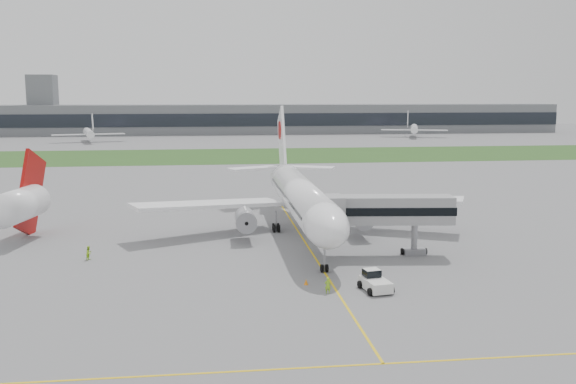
{
  "coord_description": "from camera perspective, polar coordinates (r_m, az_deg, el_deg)",
  "views": [
    {
      "loc": [
        -12.74,
        -84.48,
        20.31
      ],
      "look_at": [
        -2.07,
        2.0,
        6.61
      ],
      "focal_mm": 40.0,
      "sensor_mm": 36.0,
      "label": 1
    }
  ],
  "objects": [
    {
      "name": "safety_cone_right",
      "position": [
        68.83,
        8.71,
        -8.08
      ],
      "size": [
        0.42,
        0.42,
        0.58
      ],
      "primitive_type": "cone",
      "color": "orange",
      "rests_on": "ground"
    },
    {
      "name": "ground",
      "position": [
        87.81,
        1.5,
        -4.44
      ],
      "size": [
        600.0,
        600.0,
        0.0
      ],
      "primitive_type": "plane",
      "color": "gray",
      "rests_on": "ground"
    },
    {
      "name": "terminal_building",
      "position": [
        314.89,
        -4.74,
        6.48
      ],
      "size": [
        320.0,
        22.3,
        14.0
      ],
      "color": "slate",
      "rests_on": "ground"
    },
    {
      "name": "control_tower",
      "position": [
        326.4,
        -20.79,
        4.79
      ],
      "size": [
        12.0,
        12.0,
        56.0
      ],
      "primitive_type": null,
      "color": "slate",
      "rests_on": "ground"
    },
    {
      "name": "safety_cone_left",
      "position": [
        68.7,
        1.62,
        -8.0
      ],
      "size": [
        0.45,
        0.45,
        0.62
      ],
      "primitive_type": "cone",
      "color": "orange",
      "rests_on": "ground"
    },
    {
      "name": "jet_bridge",
      "position": [
        79.92,
        8.26,
        -1.65
      ],
      "size": [
        17.01,
        5.15,
        7.78
      ],
      "rotation": [
        0.0,
        0.0,
        -0.11
      ],
      "color": "gray",
      "rests_on": "ground"
    },
    {
      "name": "distant_aircraft_left",
      "position": [
        272.14,
        -17.26,
        4.25
      ],
      "size": [
        33.36,
        30.89,
        10.83
      ],
      "primitive_type": null,
      "rotation": [
        0.0,
        0.0,
        0.23
      ],
      "color": "white",
      "rests_on": "ground"
    },
    {
      "name": "ground_crew_near",
      "position": [
        65.81,
        3.55,
        -8.29
      ],
      "size": [
        0.63,
        0.43,
        1.68
      ],
      "primitive_type": "imported",
      "rotation": [
        0.0,
        0.0,
        3.1
      ],
      "color": "#89CA21",
      "rests_on": "ground"
    },
    {
      "name": "neighbor_aircraft",
      "position": [
        94.84,
        -22.66,
        -0.96
      ],
      "size": [
        6.26,
        16.09,
        12.99
      ],
      "rotation": [
        0.0,
        0.0,
        -0.2
      ],
      "color": "#A30B09",
      "rests_on": "ground"
    },
    {
      "name": "distant_aircraft_right",
      "position": [
        293.31,
        11.14,
        4.8
      ],
      "size": [
        35.65,
        33.44,
        11.15
      ],
      "primitive_type": null,
      "rotation": [
        0.0,
        0.0,
        -0.31
      ],
      "color": "white",
      "rests_on": "ground"
    },
    {
      "name": "pushback_tug",
      "position": [
        67.34,
        7.7,
        -7.87
      ],
      "size": [
        3.21,
        4.27,
        2.03
      ],
      "rotation": [
        0.0,
        0.0,
        0.16
      ],
      "color": "white",
      "rests_on": "ground"
    },
    {
      "name": "airliner",
      "position": [
        91.43,
        1.07,
        -0.29
      ],
      "size": [
        48.13,
        53.95,
        17.88
      ],
      "color": "white",
      "rests_on": "ground"
    },
    {
      "name": "grass_strip",
      "position": [
        205.88,
        -3.46,
        3.26
      ],
      "size": [
        600.0,
        50.0,
        0.02
      ],
      "primitive_type": "cube",
      "color": "#2D521E",
      "rests_on": "ground"
    },
    {
      "name": "ground_crew_far",
      "position": [
        82.03,
        -17.27,
        -5.19
      ],
      "size": [
        0.94,
        1.03,
        1.72
      ],
      "primitive_type": "imported",
      "rotation": [
        0.0,
        0.0,
        1.14
      ],
      "color": "#B1EB27",
      "rests_on": "ground"
    },
    {
      "name": "apron_markings",
      "position": [
        83.01,
        2.02,
        -5.23
      ],
      "size": [
        70.0,
        70.0,
        0.04
      ],
      "primitive_type": null,
      "color": "yellow",
      "rests_on": "ground"
    }
  ]
}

